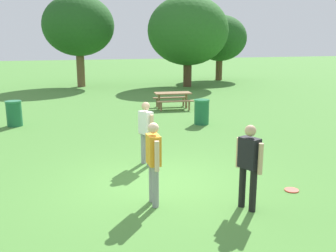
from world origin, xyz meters
TOP-DOWN VIEW (x-y plane):
  - ground_plane at (0.00, 0.00)m, footprint 120.00×120.00m
  - person_thrower at (0.13, 1.45)m, footprint 0.34×0.58m
  - person_catcher at (1.26, -1.71)m, footprint 0.34×0.58m
  - person_bystander at (-0.37, -0.95)m, footprint 0.23×0.61m
  - frisbee at (2.62, -1.24)m, footprint 0.30×0.30m
  - picnic_table_far at (3.47, 9.06)m, footprint 1.86×1.62m
  - trash_can_beside_table at (3.41, 5.46)m, footprint 0.59×0.59m
  - trash_can_further_along at (-3.41, 7.39)m, footprint 0.59×0.59m
  - tree_broad_center at (0.24, 19.54)m, footprint 4.87×4.87m
  - tree_far_right at (7.38, 17.20)m, footprint 5.56×5.56m
  - tree_slender_mid at (11.49, 20.62)m, footprint 4.31×4.31m

SIDE VIEW (x-z plane):
  - ground_plane at x=0.00m, z-range 0.00..0.00m
  - frisbee at x=2.62m, z-range 0.00..0.03m
  - trash_can_beside_table at x=3.41m, z-range 0.00..0.96m
  - trash_can_further_along at x=-3.41m, z-range 0.00..0.96m
  - picnic_table_far at x=3.47m, z-range 0.18..0.95m
  - person_thrower at x=0.13m, z-range 0.12..1.76m
  - person_catcher at x=1.26m, z-range 0.12..1.76m
  - person_bystander at x=-0.37m, z-range 0.12..1.76m
  - tree_slender_mid at x=11.49m, z-range 0.76..5.98m
  - tree_far_right at x=7.38m, z-range 0.73..6.94m
  - tree_broad_center at x=0.24m, z-range 1.04..7.30m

